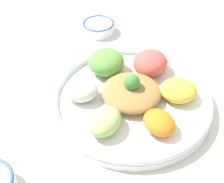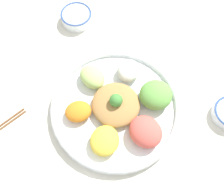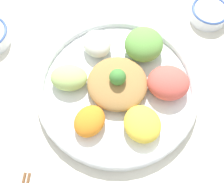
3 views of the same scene
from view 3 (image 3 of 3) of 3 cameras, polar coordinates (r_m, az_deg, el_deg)
name	(u,v)px [view 3 (image 3 of 3)]	position (r m, az deg, el deg)	size (l,w,h in m)	color
ground_plane	(117,90)	(0.67, 1.11, 0.31)	(2.40, 2.40, 0.00)	silver
salad_platter	(120,83)	(0.65, 1.82, 1.89)	(0.40, 0.40, 0.09)	white
sauce_bowl_red	(209,13)	(0.82, 20.38, 15.75)	(0.11, 0.11, 0.04)	white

